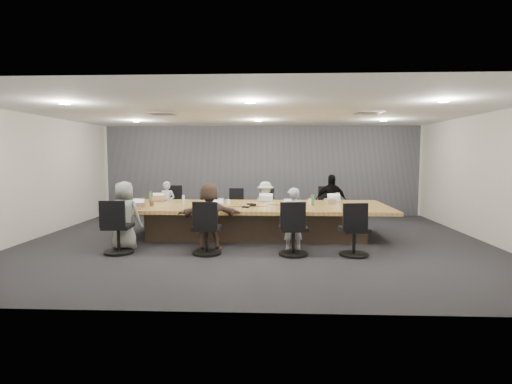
{
  "coord_description": "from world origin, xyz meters",
  "views": [
    {
      "loc": [
        0.39,
        -8.61,
        1.88
      ],
      "look_at": [
        0.0,
        0.4,
        1.05
      ],
      "focal_mm": 28.0,
      "sensor_mm": 36.0,
      "label": 1
    }
  ],
  "objects_px": {
    "person_4": "(125,215)",
    "canvas_bag": "(330,201)",
    "person_2": "(265,204)",
    "chair_4": "(118,231)",
    "laptop_2": "(265,201)",
    "bottle_clear": "(183,200)",
    "chair_7": "(354,234)",
    "laptop_5": "(213,209)",
    "chair_2": "(266,211)",
    "snack_packet": "(350,205)",
    "person_3": "(331,201)",
    "laptop_6": "(291,209)",
    "person_6": "(293,219)",
    "chair_1": "(236,211)",
    "laptop_4": "(134,209)",
    "laptop_0": "(161,200)",
    "person_5": "(209,216)",
    "bottle_green_right": "(313,200)",
    "chair_5": "(207,232)",
    "laptop_3": "(334,201)",
    "chair_3": "(329,209)",
    "bottle_green_left": "(150,196)",
    "chair_6": "(293,233)",
    "chair_0": "(170,208)",
    "conference_table": "(256,220)",
    "mug_brown": "(152,204)",
    "person_0": "(167,204)",
    "stapler": "(253,205)"
  },
  "relations": [
    {
      "from": "person_4",
      "to": "canvas_bag",
      "type": "xyz_separation_m",
      "value": [
        4.29,
        1.58,
        0.12
      ]
    },
    {
      "from": "person_2",
      "to": "chair_4",
      "type": "bearing_deg",
      "value": -141.64
    },
    {
      "from": "laptop_2",
      "to": "bottle_clear",
      "type": "bearing_deg",
      "value": 28.91
    },
    {
      "from": "chair_7",
      "to": "person_4",
      "type": "distance_m",
      "value": 4.5
    },
    {
      "from": "chair_4",
      "to": "laptop_2",
      "type": "height_order",
      "value": "chair_4"
    },
    {
      "from": "chair_4",
      "to": "laptop_5",
      "type": "relative_size",
      "value": 2.58
    },
    {
      "from": "chair_2",
      "to": "snack_packet",
      "type": "height_order",
      "value": "snack_packet"
    },
    {
      "from": "person_4",
      "to": "laptop_5",
      "type": "bearing_deg",
      "value": -155.97
    },
    {
      "from": "laptop_2",
      "to": "snack_packet",
      "type": "height_order",
      "value": "snack_packet"
    },
    {
      "from": "person_3",
      "to": "laptop_6",
      "type": "distance_m",
      "value": 2.43
    },
    {
      "from": "chair_7",
      "to": "person_6",
      "type": "relative_size",
      "value": 0.67
    },
    {
      "from": "chair_1",
      "to": "laptop_4",
      "type": "relative_size",
      "value": 2.47
    },
    {
      "from": "laptop_0",
      "to": "person_5",
      "type": "relative_size",
      "value": 0.23
    },
    {
      "from": "laptop_0",
      "to": "bottle_green_right",
      "type": "height_order",
      "value": "bottle_green_right"
    },
    {
      "from": "chair_5",
      "to": "laptop_0",
      "type": "height_order",
      "value": "chair_5"
    },
    {
      "from": "chair_5",
      "to": "person_3",
      "type": "relative_size",
      "value": 0.62
    },
    {
      "from": "chair_2",
      "to": "laptop_3",
      "type": "bearing_deg",
      "value": 143.02
    },
    {
      "from": "bottle_green_right",
      "to": "chair_4",
      "type": "bearing_deg",
      "value": -156.42
    },
    {
      "from": "bottle_clear",
      "to": "chair_5",
      "type": "bearing_deg",
      "value": -65.07
    },
    {
      "from": "chair_3",
      "to": "chair_4",
      "type": "bearing_deg",
      "value": 46.94
    },
    {
      "from": "person_2",
      "to": "laptop_6",
      "type": "height_order",
      "value": "person_2"
    },
    {
      "from": "laptop_6",
      "to": "person_6",
      "type": "bearing_deg",
      "value": -82.49
    },
    {
      "from": "chair_4",
      "to": "bottle_green_left",
      "type": "distance_m",
      "value": 2.32
    },
    {
      "from": "chair_3",
      "to": "person_6",
      "type": "distance_m",
      "value": 3.26
    },
    {
      "from": "bottle_green_left",
      "to": "laptop_4",
      "type": "bearing_deg",
      "value": -86.85
    },
    {
      "from": "chair_6",
      "to": "laptop_3",
      "type": "distance_m",
      "value": 2.76
    },
    {
      "from": "chair_0",
      "to": "person_2",
      "type": "bearing_deg",
      "value": 161.2
    },
    {
      "from": "laptop_4",
      "to": "chair_7",
      "type": "bearing_deg",
      "value": -25.05
    },
    {
      "from": "conference_table",
      "to": "chair_5",
      "type": "bearing_deg",
      "value": -117.12
    },
    {
      "from": "laptop_3",
      "to": "mug_brown",
      "type": "xyz_separation_m",
      "value": [
        -4.25,
        -1.1,
        0.05
      ]
    },
    {
      "from": "person_0",
      "to": "laptop_6",
      "type": "distance_m",
      "value": 3.88
    },
    {
      "from": "chair_5",
      "to": "chair_3",
      "type": "bearing_deg",
      "value": 54.14
    },
    {
      "from": "chair_7",
      "to": "laptop_3",
      "type": "relative_size",
      "value": 2.6
    },
    {
      "from": "person_0",
      "to": "person_2",
      "type": "xyz_separation_m",
      "value": [
        2.63,
        0.0,
        0.0
      ]
    },
    {
      "from": "conference_table",
      "to": "bottle_clear",
      "type": "height_order",
      "value": "bottle_clear"
    },
    {
      "from": "chair_3",
      "to": "stapler",
      "type": "bearing_deg",
      "value": 54.49
    },
    {
      "from": "laptop_6",
      "to": "canvas_bag",
      "type": "bearing_deg",
      "value": 55.1
    },
    {
      "from": "person_6",
      "to": "mug_brown",
      "type": "height_order",
      "value": "person_6"
    },
    {
      "from": "person_3",
      "to": "chair_0",
      "type": "bearing_deg",
      "value": -176.86
    },
    {
      "from": "laptop_0",
      "to": "laptop_5",
      "type": "xyz_separation_m",
      "value": [
        1.57,
        -1.6,
        0.0
      ]
    },
    {
      "from": "person_4",
      "to": "laptop_6",
      "type": "height_order",
      "value": "person_4"
    },
    {
      "from": "laptop_0",
      "to": "laptop_5",
      "type": "relative_size",
      "value": 0.92
    },
    {
      "from": "snack_packet",
      "to": "person_2",
      "type": "bearing_deg",
      "value": 143.21
    },
    {
      "from": "bottle_clear",
      "to": "bottle_green_right",
      "type": "bearing_deg",
      "value": -2.84
    },
    {
      "from": "chair_5",
      "to": "person_6",
      "type": "bearing_deg",
      "value": 15.36
    },
    {
      "from": "chair_7",
      "to": "canvas_bag",
      "type": "relative_size",
      "value": 3.5
    },
    {
      "from": "person_2",
      "to": "laptop_2",
      "type": "xyz_separation_m",
      "value": [
        0.0,
        -0.55,
        0.15
      ]
    },
    {
      "from": "chair_2",
      "to": "person_3",
      "type": "xyz_separation_m",
      "value": [
        1.72,
        -0.35,
        0.33
      ]
    },
    {
      "from": "person_0",
      "to": "person_5",
      "type": "bearing_deg",
      "value": -51.23
    },
    {
      "from": "chair_4",
      "to": "person_3",
      "type": "distance_m",
      "value": 5.42
    }
  ]
}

